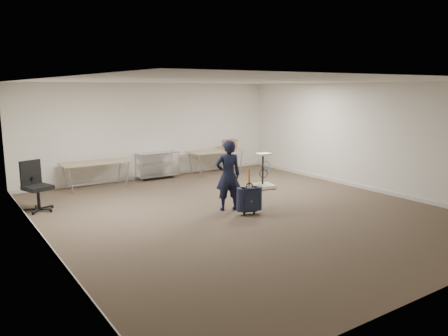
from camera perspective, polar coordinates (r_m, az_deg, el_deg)
ground at (r=9.56m, az=2.21°, el=-5.72°), size 9.00×9.00×0.00m
room_shell at (r=10.66m, az=-2.16°, el=-3.74°), size 8.00×9.00×9.00m
folding_table_left at (r=12.07m, az=-16.41°, el=0.56°), size 1.80×0.75×0.73m
folding_table_right at (r=13.66m, az=-1.05°, el=2.10°), size 1.80×0.75×0.73m
wire_shelf at (r=13.01m, az=-8.70°, el=0.50°), size 1.22×0.47×0.80m
person at (r=9.51m, az=0.54°, el=-0.97°), size 0.65×0.52×1.56m
suitcase at (r=9.27m, az=3.32°, el=-4.09°), size 0.40×0.29×0.99m
office_chair at (r=10.40m, az=-23.21°, el=-3.35°), size 0.67×0.67×1.10m
equipment_cart at (r=11.73m, az=5.19°, el=-1.46°), size 0.61×0.61×0.95m
cardboard_box at (r=13.92m, az=0.74°, el=3.10°), size 0.45×0.37×0.30m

